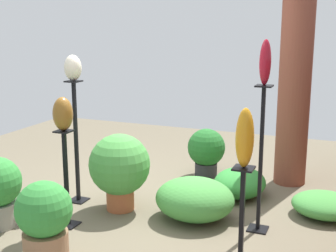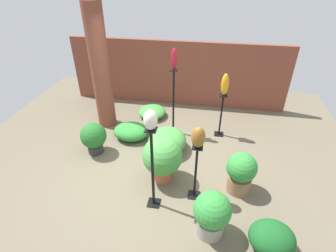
% 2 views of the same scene
% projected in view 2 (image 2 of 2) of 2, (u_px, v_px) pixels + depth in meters
% --- Properties ---
extents(ground_plane, '(8.00, 8.00, 0.00)m').
position_uv_depth(ground_plane, '(155.00, 168.00, 4.97)').
color(ground_plane, '#6B604C').
extents(brick_wall_back, '(5.60, 0.12, 1.68)m').
position_uv_depth(brick_wall_back, '(177.00, 74.00, 6.80)').
color(brick_wall_back, brown).
rests_on(brick_wall_back, ground).
extents(brick_pillar, '(0.41, 0.41, 2.72)m').
position_uv_depth(brick_pillar, '(100.00, 69.00, 5.60)').
color(brick_pillar, brown).
rests_on(brick_pillar, ground).
extents(pedestal_amber, '(0.20, 0.20, 0.98)m').
position_uv_depth(pedestal_amber, '(221.00, 117.00, 5.69)').
color(pedestal_amber, black).
rests_on(pedestal_amber, ground).
extents(pedestal_ruby, '(0.20, 0.20, 1.49)m').
position_uv_depth(pedestal_ruby, '(173.00, 105.00, 5.66)').
color(pedestal_ruby, black).
rests_on(pedestal_ruby, ground).
extents(pedestal_bronze, '(0.20, 0.20, 1.02)m').
position_uv_depth(pedestal_bronze, '(195.00, 175.00, 4.14)').
color(pedestal_bronze, black).
rests_on(pedestal_bronze, ground).
extents(pedestal_ivory, '(0.20, 0.20, 1.43)m').
position_uv_depth(pedestal_ivory, '(153.00, 173.00, 3.89)').
color(pedestal_ivory, black).
rests_on(pedestal_ivory, ground).
extents(art_vase_amber, '(0.16, 0.14, 0.47)m').
position_uv_depth(art_vase_amber, '(225.00, 85.00, 5.28)').
color(art_vase_amber, orange).
rests_on(art_vase_amber, pedestal_amber).
extents(art_vase_ruby, '(0.12, 0.11, 0.43)m').
position_uv_depth(art_vase_ruby, '(174.00, 59.00, 5.11)').
color(art_vase_ruby, maroon).
rests_on(art_vase_ruby, pedestal_ruby).
extents(art_vase_bronze, '(0.21, 0.20, 0.34)m').
position_uv_depth(art_vase_bronze, '(198.00, 137.00, 3.75)').
color(art_vase_bronze, brown).
rests_on(art_vase_bronze, pedestal_bronze).
extents(art_vase_ivory, '(0.19, 0.20, 0.29)m').
position_uv_depth(art_vase_ivory, '(150.00, 120.00, 3.40)').
color(art_vase_ivory, beige).
rests_on(art_vase_ivory, pedestal_ivory).
extents(potted_plant_walkway_edge, '(0.69, 0.69, 0.87)m').
position_uv_depth(potted_plant_walkway_edge, '(162.00, 157.00, 4.45)').
color(potted_plant_walkway_edge, '#B25B38').
rests_on(potted_plant_walkway_edge, ground).
extents(potted_plant_mid_left, '(0.52, 0.52, 0.74)m').
position_uv_depth(potted_plant_mid_left, '(212.00, 213.00, 3.58)').
color(potted_plant_mid_left, gray).
rests_on(potted_plant_mid_left, ground).
extents(potted_plant_front_left, '(0.51, 0.51, 0.66)m').
position_uv_depth(potted_plant_front_left, '(94.00, 137.00, 5.19)').
color(potted_plant_front_left, '#2D2D33').
rests_on(potted_plant_front_left, ground).
extents(potted_plant_back_center, '(0.50, 0.50, 0.75)m').
position_uv_depth(potted_plant_back_center, '(241.00, 172.00, 4.28)').
color(potted_plant_back_center, '#936B4C').
rests_on(potted_plant_back_center, ground).
extents(foliage_bed_east, '(0.67, 0.71, 0.25)m').
position_uv_depth(foliage_bed_east, '(152.00, 112.00, 6.55)').
color(foliage_bed_east, '#479942').
rests_on(foliage_bed_east, ground).
extents(foliage_bed_west, '(0.77, 0.86, 0.45)m').
position_uv_depth(foliage_bed_west, '(167.00, 141.00, 5.33)').
color(foliage_bed_west, '#479942').
rests_on(foliage_bed_west, ground).
extents(foliage_bed_center, '(0.77, 0.62, 0.33)m').
position_uv_depth(foliage_bed_center, '(131.00, 131.00, 5.72)').
color(foliage_bed_center, '#338C38').
rests_on(foliage_bed_center, ground).
extents(foliage_bed_rear, '(0.61, 0.54, 0.42)m').
position_uv_depth(foliage_bed_rear, '(272.00, 238.00, 3.48)').
color(foliage_bed_rear, '#195923').
rests_on(foliage_bed_rear, ground).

